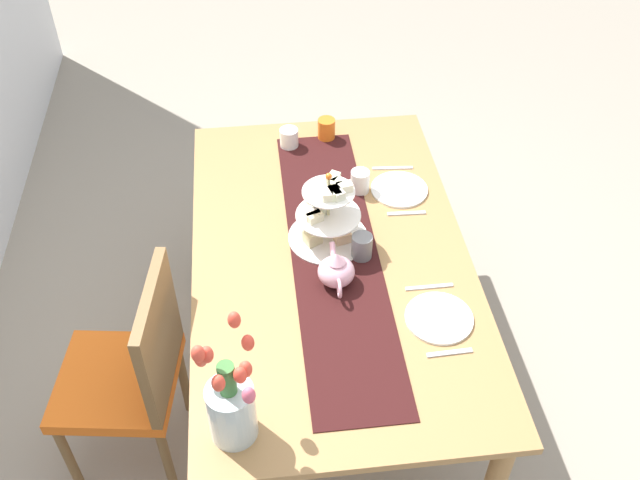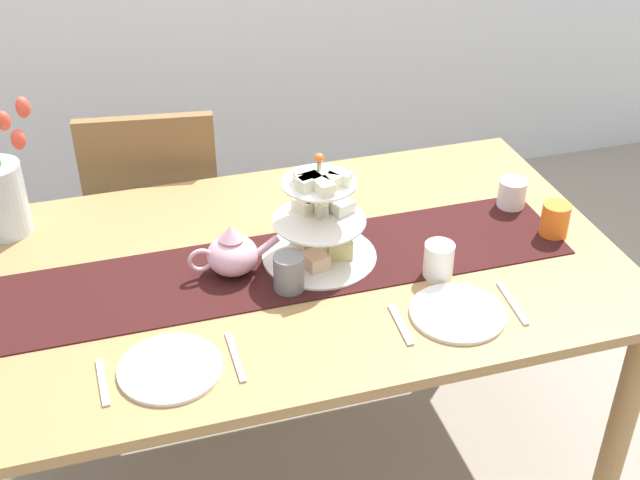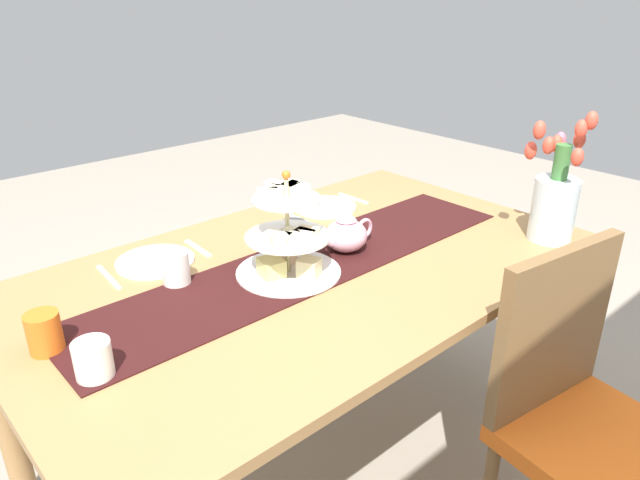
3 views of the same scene
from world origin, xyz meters
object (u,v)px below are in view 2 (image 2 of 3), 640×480
tiered_cake_stand (320,222)px  fork_left (103,382)px  knife_left (235,357)px  mug_orange (555,220)px  teapot (232,253)px  chair_left (157,213)px  fork_right (401,325)px  dining_table (290,291)px  cream_jug (512,194)px  knife_right (512,303)px  mug_white_text (439,260)px  mug_grey (289,272)px  dinner_plate_left (170,368)px  dinner_plate_right (458,313)px

tiered_cake_stand → fork_left: tiered_cake_stand is taller
knife_left → mug_orange: mug_orange is taller
teapot → chair_left: bearing=99.7°
fork_right → mug_orange: bearing=24.7°
dining_table → teapot: (-0.15, 0.00, 0.15)m
teapot → mug_orange: size_ratio=2.51×
dining_table → fork_left: bearing=-147.2°
cream_jug → knife_right: bearing=-116.7°
mug_white_text → knife_right: bearing=-51.2°
mug_orange → fork_left: bearing=-168.5°
dining_table → mug_white_text: 0.41m
mug_grey → mug_white_text: (0.38, -0.05, -0.00)m
teapot → mug_orange: 0.88m
tiered_cake_stand → fork_right: 0.36m
knife_left → mug_grey: size_ratio=1.79×
teapot → mug_white_text: teapot is taller
cream_jug → dinner_plate_left: size_ratio=0.37×
chair_left → dinner_plate_right: 1.24m
knife_right → mug_orange: bearing=44.8°
mug_orange → teapot: bearing=175.3°
dinner_plate_right → knife_right: bearing=0.0°
teapot → fork_left: (-0.35, -0.32, -0.06)m
mug_grey → mug_white_text: bearing=-7.9°
teapot → cream_jug: teapot is taller
teapot → fork_left: bearing=-137.5°
dinner_plate_right → fork_right: size_ratio=1.53×
tiered_cake_stand → teapot: size_ratio=1.28×
dining_table → mug_white_text: bearing=-24.9°
dining_table → dinner_plate_left: bearing=-137.7°
dinner_plate_left → knife_left: bearing=0.0°
dinner_plate_right → mug_orange: bearing=32.2°
tiered_cake_stand → fork_left: bearing=-151.0°
teapot → mug_grey: size_ratio=2.51×
chair_left → dinner_plate_left: (-0.08, -1.06, 0.23)m
dinner_plate_left → mug_white_text: 0.72m
fork_right → mug_orange: mug_orange is taller
dinner_plate_left → mug_grey: mug_grey is taller
knife_left → mug_white_text: bearing=16.1°
tiered_cake_stand → mug_orange: tiered_cake_stand is taller
dining_table → mug_white_text: size_ratio=18.18×
fork_left → mug_orange: 1.25m
fork_right → dinner_plate_right: bearing=0.0°
chair_left → dinner_plate_right: size_ratio=3.96×
knife_right → mug_white_text: size_ratio=1.79×
fork_left → fork_right: same height
fork_left → mug_grey: size_ratio=1.58×
cream_jug → dinner_plate_right: cream_jug is taller
mug_white_text → mug_grey: bearing=172.1°
teapot → dinner_plate_left: (-0.21, -0.32, -0.05)m
fork_left → fork_right: size_ratio=1.00×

